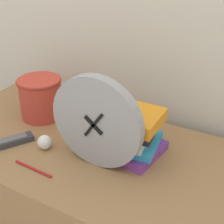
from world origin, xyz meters
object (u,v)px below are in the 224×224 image
(book_stack, at_px, (125,131))
(pen, at_px, (33,169))
(basket, at_px, (41,97))
(crumpled_paper_ball, at_px, (45,142))
(tv_remote, at_px, (8,142))
(desk_clock, at_px, (96,123))

(book_stack, xyz_separation_m, pen, (-0.20, -0.23, -0.07))
(pen, bearing_deg, basket, 125.06)
(basket, bearing_deg, crumpled_paper_ball, -48.02)
(book_stack, height_order, basket, basket)
(pen, bearing_deg, book_stack, 48.64)
(crumpled_paper_ball, height_order, pen, crumpled_paper_ball)
(book_stack, relative_size, tv_remote, 1.47)
(tv_remote, bearing_deg, basket, 97.67)
(basket, bearing_deg, desk_clock, -23.52)
(desk_clock, height_order, book_stack, desk_clock)
(desk_clock, bearing_deg, book_stack, 66.09)
(book_stack, xyz_separation_m, basket, (-0.39, 0.05, 0.01))
(tv_remote, xyz_separation_m, pen, (0.17, -0.06, -0.01))
(desk_clock, distance_m, crumpled_paper_ball, 0.23)
(tv_remote, height_order, crumpled_paper_ball, crumpled_paper_ball)
(desk_clock, relative_size, tv_remote, 1.75)
(book_stack, xyz_separation_m, crumpled_paper_ball, (-0.24, -0.12, -0.05))
(book_stack, height_order, pen, book_stack)
(crumpled_paper_ball, bearing_deg, pen, -68.72)
(tv_remote, bearing_deg, pen, -19.97)
(desk_clock, xyz_separation_m, tv_remote, (-0.32, -0.06, -0.14))
(tv_remote, distance_m, crumpled_paper_ball, 0.13)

